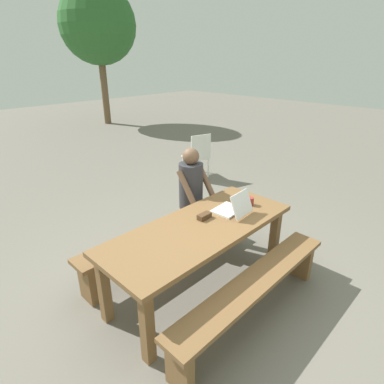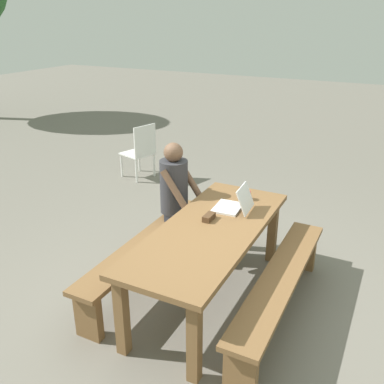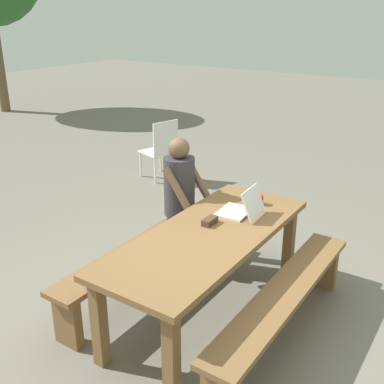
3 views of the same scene
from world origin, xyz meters
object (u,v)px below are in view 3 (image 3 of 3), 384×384
Objects in this scene: plastic_chair at (161,149)px; person_seated at (182,194)px; picnic_table_front at (208,244)px; laptop at (242,208)px; coffee_mug at (259,200)px; small_pouch at (210,221)px.

person_seated is at bearing 58.54° from plastic_chair.
picnic_table_front is at bearing -130.66° from person_seated.
laptop is 0.70m from person_seated.
person_seated reaches higher than coffee_mug.
laptop is at bearing 176.47° from coffee_mug.
small_pouch is at bearing 28.54° from picnic_table_front.
picnic_table_front is 0.21m from small_pouch.
person_seated reaches higher than laptop.
person_seated reaches higher than plastic_chair.
small_pouch is (-0.31, 0.13, -0.03)m from laptop.
small_pouch reaches higher than picnic_table_front.
person_seated is at bearing 49.34° from picnic_table_front.
person_seated is (0.09, 0.69, -0.05)m from laptop.
small_pouch is 0.12× the size of person_seated.
plastic_chair is (1.91, 1.73, -0.30)m from person_seated.
plastic_chair reaches higher than coffee_mug.
laptop is 3.16m from plastic_chair.
coffee_mug is at bearing -74.05° from person_seated.
plastic_chair is at bearing 54.94° from coffee_mug.
person_seated reaches higher than picnic_table_front.
small_pouch is 0.62m from coffee_mug.
picnic_table_front is 2.31× the size of plastic_chair.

